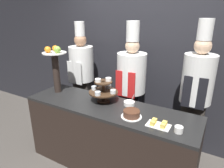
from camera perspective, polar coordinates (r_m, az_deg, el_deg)
The scene contains 11 objects.
wall_back at distance 3.08m, azimuth 8.23°, elevation 9.34°, with size 10.00×0.06×2.80m.
buffet_counter at distance 2.63m, azimuth -1.13°, elevation -15.06°, with size 2.13×0.61×0.89m.
tiered_stand at distance 2.47m, azimuth -2.48°, elevation -1.66°, with size 0.36×0.36×0.31m.
fruit_pedestal at distance 2.81m, azimuth -15.88°, elevation 5.49°, with size 0.32×0.32×0.65m.
cake_round at distance 2.16m, azimuth 5.59°, elevation -8.49°, with size 0.22×0.22×0.08m.
cup_white at distance 2.00m, azimuth 18.51°, elevation -12.22°, with size 0.08×0.08×0.06m.
cake_square_tray at distance 2.06m, azimuth 13.13°, elevation -11.08°, with size 0.23×0.15×0.05m.
serving_bowl_far at distance 2.43m, azimuth 4.96°, elevation -5.49°, with size 0.13×0.13×0.15m.
chef_left at distance 3.26m, azimuth -8.55°, elevation 2.60°, with size 0.38×0.38×1.82m.
chef_center_left at distance 2.83m, azimuth 5.46°, elevation -0.09°, with size 0.40×0.40×1.85m.
chef_center_right at distance 2.60m, azimuth 22.81°, elevation -2.30°, with size 0.37×0.37×1.89m.
Camera 1 is at (1.13, -1.54, 1.94)m, focal length 32.00 mm.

